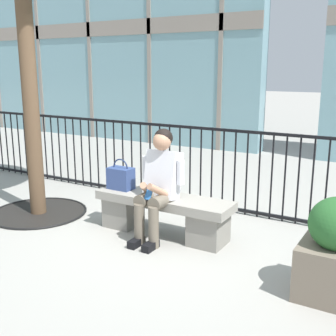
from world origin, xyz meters
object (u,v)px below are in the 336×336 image
handbag_on_bench (121,178)px  planter (336,252)px  seated_person_with_phone (159,181)px  stone_bench (163,211)px

handbag_on_bench → planter: planter is taller
seated_person_with_phone → handbag_on_bench: seated_person_with_phone is taller
stone_bench → planter: planter is taller
seated_person_with_phone → handbag_on_bench: (-0.60, 0.12, -0.07)m
handbag_on_bench → seated_person_with_phone: bearing=-11.2°
seated_person_with_phone → stone_bench: bearing=98.9°
stone_bench → seated_person_with_phone: bearing=-81.1°
stone_bench → planter: (1.91, -0.44, 0.12)m
stone_bench → planter: size_ratio=1.88×
stone_bench → planter: bearing=-13.1°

